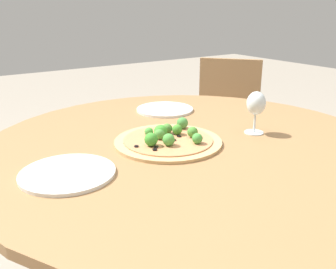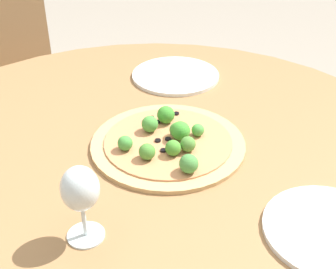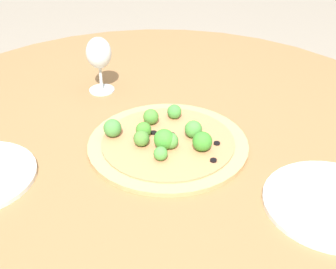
% 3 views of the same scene
% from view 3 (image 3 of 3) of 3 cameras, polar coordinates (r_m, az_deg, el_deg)
% --- Properties ---
extents(dining_table, '(1.36, 1.36, 0.73)m').
position_cam_3_polar(dining_table, '(1.11, -1.49, -2.09)').
color(dining_table, olive).
rests_on(dining_table, ground_plane).
extents(pizza, '(0.35, 0.35, 0.06)m').
position_cam_3_polar(pizza, '(1.02, -0.16, -0.78)').
color(pizza, tan).
rests_on(pizza, dining_table).
extents(wine_glass, '(0.07, 0.07, 0.15)m').
position_cam_3_polar(wine_glass, '(1.22, -8.42, 9.57)').
color(wine_glass, silver).
rests_on(wine_glass, dining_table).
extents(plate_far, '(0.25, 0.25, 0.01)m').
position_cam_3_polar(plate_far, '(0.92, 19.37, -7.91)').
color(plate_far, silver).
rests_on(plate_far, dining_table).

